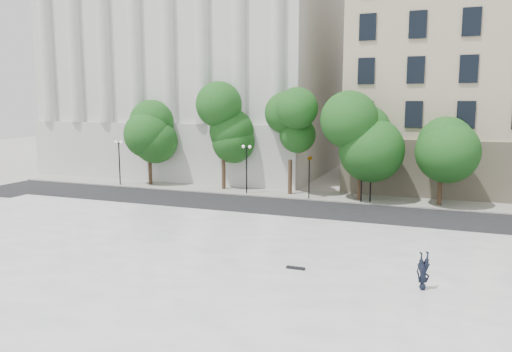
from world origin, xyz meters
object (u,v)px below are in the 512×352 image
(person_lying, at_px, (423,285))
(skateboard, at_px, (296,268))
(traffic_light_east, at_px, (362,158))
(traffic_light_west, at_px, (309,155))

(person_lying, height_order, skateboard, person_lying)
(traffic_light_east, relative_size, skateboard, 4.79)
(traffic_light_west, bearing_deg, traffic_light_east, 0.00)
(person_lying, bearing_deg, skateboard, 143.47)
(traffic_light_west, relative_size, traffic_light_east, 1.01)
(traffic_light_west, height_order, person_lying, traffic_light_west)
(traffic_light_east, bearing_deg, person_lying, -73.78)
(traffic_light_west, xyz_separation_m, person_lying, (9.87, -19.03, -3.07))
(traffic_light_west, xyz_separation_m, traffic_light_east, (4.33, 0.00, -0.06))
(traffic_light_west, height_order, skateboard, traffic_light_west)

